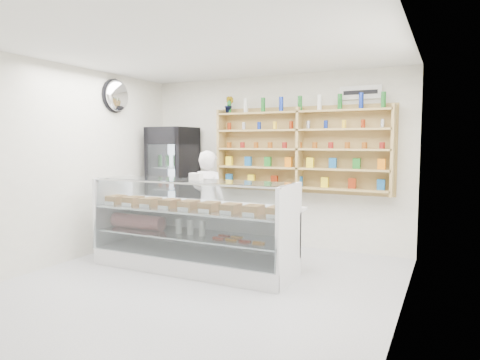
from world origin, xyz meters
The scene contains 8 objects.
room centered at (0.00, 0.00, 1.40)m, with size 5.00×5.00×5.00m.
display_counter centered at (-0.42, 0.66, 0.34)m, with size 2.79×0.83×1.21m.
shop_worker centered at (-0.71, 1.56, 0.79)m, with size 0.58×0.38×1.58m, color silver.
drinks_cooler centered at (-1.72, 2.05, 0.99)m, with size 0.71×0.69×1.97m.
wall_shelving centered at (0.50, 2.34, 1.59)m, with size 2.84×0.28×1.33m.
potted_plant centered at (-0.75, 2.34, 2.34)m, with size 0.16×0.13×0.28m, color #1E6626.
security_mirror centered at (-2.17, 1.20, 2.45)m, with size 0.15×0.50×0.50m, color silver.
wall_sign centered at (1.40, 2.47, 2.45)m, with size 0.62×0.03×0.20m, color white.
Camera 1 is at (2.65, -4.12, 1.71)m, focal length 32.00 mm.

